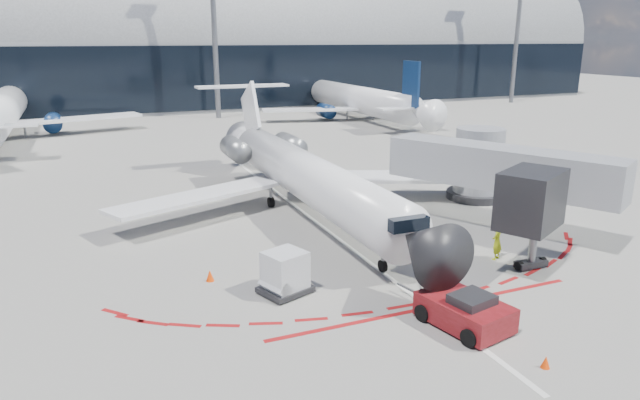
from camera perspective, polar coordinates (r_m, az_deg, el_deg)
name	(u,v)px	position (r m, az deg, el deg)	size (l,w,h in m)	color
ground	(320,225)	(33.36, 0.01, -2.51)	(260.00, 260.00, 0.00)	gray
apron_centerline	(308,215)	(35.12, -1.25, -1.55)	(0.25, 40.00, 0.01)	silver
apron_stop_bar	(429,308)	(23.95, 10.85, -10.52)	(14.00, 0.25, 0.01)	maroon
terminal_building	(160,51)	(94.99, -15.75, 14.14)	(150.00, 24.15, 24.00)	#989B9E
jet_bridge	(494,171)	(35.02, 16.96, 2.79)	(10.03, 15.20, 4.90)	#9A9DA3
light_mast_centre	(214,22)	(79.12, -10.56, 17.09)	(0.70, 0.70, 25.00)	slate
light_mast_east	(518,25)	(102.36, 19.18, 16.19)	(0.70, 0.70, 25.00)	slate
regional_jet	(301,172)	(35.60, -1.94, 2.79)	(23.92, 29.50, 7.39)	white
pushback_tug	(465,311)	(22.59, 14.27, -10.70)	(2.88, 5.48, 1.39)	#5E0D0E
ramp_worker	(497,241)	(29.34, 17.29, -3.96)	(0.68, 0.45, 1.87)	#C6DE17
uld_container	(285,273)	(24.45, -3.52, -7.30)	(2.45, 2.28, 1.87)	black
safety_cone_left	(210,276)	(26.29, -10.95, -7.43)	(0.38, 0.38, 0.52)	#FA3F05
safety_cone_right	(546,362)	(20.99, 21.63, -14.83)	(0.31, 0.31, 0.43)	#FA3F05
bg_airliner_2	(358,80)	(77.79, 3.86, 11.84)	(31.17, 33.00, 10.08)	white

